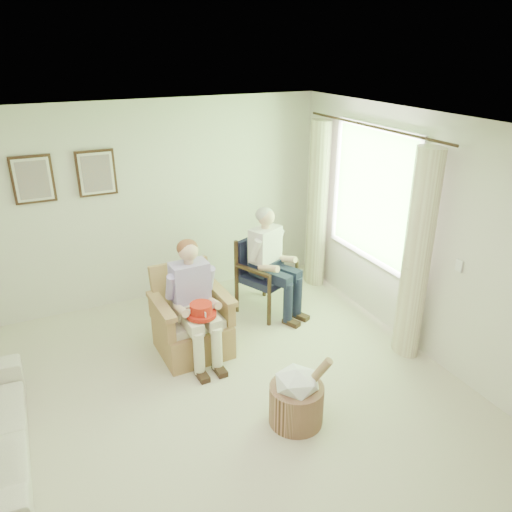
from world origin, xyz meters
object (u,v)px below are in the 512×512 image
object	(u,v)px
wicker_armchair	(191,326)
red_hat	(201,311)
wood_armchair	(264,271)
person_wicker	(193,295)
person_dark	(270,256)
hatbox	(297,396)

from	to	relation	value
wicker_armchair	red_hat	world-z (taller)	wicker_armchair
wood_armchair	red_hat	world-z (taller)	wood_armchair
wicker_armchair	person_wicker	xyz separation A→B (m)	(0.00, -0.13, 0.45)
person_wicker	person_dark	bearing A→B (deg)	21.84
person_wicker	red_hat	distance (m)	0.23
wicker_armchair	red_hat	bearing A→B (deg)	-90.57
person_dark	wicker_armchair	bearing A→B (deg)	173.71
wicker_armchair	red_hat	size ratio (longest dim) A/B	3.12
wicker_armchair	person_dark	bearing A→B (deg)	16.33
hatbox	wood_armchair	bearing A→B (deg)	71.80
red_hat	hatbox	distance (m)	1.33
person_wicker	hatbox	bearing A→B (deg)	-72.99
wood_armchair	person_dark	bearing A→B (deg)	-115.07
person_wicker	hatbox	size ratio (longest dim) A/B	1.81
person_dark	hatbox	world-z (taller)	person_dark
wicker_armchair	wood_armchair	size ratio (longest dim) A/B	1.03
wicker_armchair	red_hat	xyz separation A→B (m)	(0.01, -0.34, 0.36)
person_wicker	person_dark	distance (m)	1.28
person_wicker	red_hat	bearing A→B (deg)	-89.39
person_wicker	red_hat	xyz separation A→B (m)	(0.01, -0.21, -0.09)
person_wicker	hatbox	distance (m)	1.54
person_dark	wood_armchair	bearing A→B (deg)	64.93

